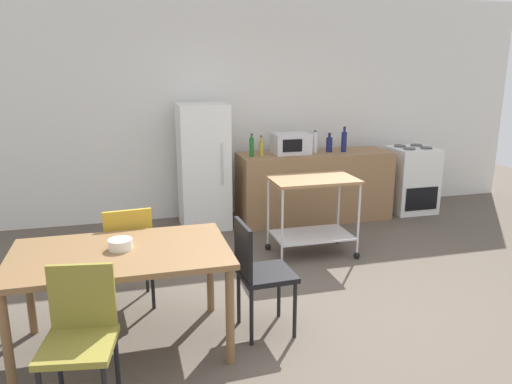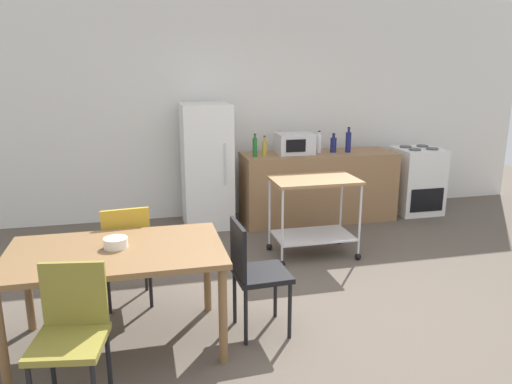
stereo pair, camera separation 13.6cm
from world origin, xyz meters
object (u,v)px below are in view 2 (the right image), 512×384
chair_mustard (126,248)px  chair_black (253,269)px  bottle_sparkling_water (319,143)px  fruit_bowl (116,243)px  dining_table (116,260)px  stove_oven (416,180)px  refrigerator (207,166)px  bottle_olive_oil (255,147)px  bottle_soy_sauce (333,144)px  bottle_wine (348,142)px  chair_olive (71,330)px  kitchen_cart (314,204)px  microwave (295,144)px  bottle_vinegar (265,148)px

chair_mustard → chair_black: size_ratio=1.00×
bottle_sparkling_water → fruit_bowl: size_ratio=1.67×
dining_table → stove_oven: size_ratio=1.63×
bottle_sparkling_water → refrigerator: bearing=177.3°
chair_black → bottle_olive_oil: size_ratio=3.12×
chair_mustard → bottle_sparkling_water: bearing=-146.9°
bottle_olive_oil → bottle_sparkling_water: (0.88, 0.10, -0.00)m
fruit_bowl → bottle_soy_sauce: bearing=43.4°
bottle_wine → dining_table: bearing=-138.6°
chair_olive → fruit_bowl: chair_olive is taller
kitchen_cart → bottle_wine: (0.88, 1.15, 0.47)m
dining_table → bottle_wine: 3.81m
chair_black → microwave: 2.89m
stove_oven → refrigerator: (-2.90, 0.08, 0.32)m
microwave → stove_oven: bearing=-0.1°
chair_olive → stove_oven: 5.25m
dining_table → bottle_sparkling_water: bearing=46.2°
bottle_vinegar → chair_mustard: bearing=-131.8°
dining_table → bottle_vinegar: bottle_vinegar is taller
chair_olive → bottle_soy_sauce: size_ratio=3.60×
kitchen_cart → bottle_olive_oil: 1.26m
chair_black → bottle_wine: (1.86, 2.55, 0.52)m
microwave → bottle_sparkling_water: (0.33, 0.01, -0.01)m
bottle_vinegar → bottle_sparkling_water: size_ratio=0.89×
chair_mustard → refrigerator: bearing=-121.2°
stove_oven → bottle_olive_oil: 2.39m
chair_mustard → fruit_bowl: 0.66m
stove_oven → fruit_bowl: bearing=-147.1°
bottle_vinegar → fruit_bowl: bottle_vinegar is taller
chair_olive → bottle_vinegar: bottle_vinegar is taller
fruit_bowl → stove_oven: bearing=32.9°
bottle_sparkling_water → chair_olive: bearing=-130.1°
kitchen_cart → bottle_sparkling_water: size_ratio=3.23×
bottle_vinegar → stove_oven: bearing=1.3°
bottle_sparkling_water → fruit_bowl: bearing=-134.2°
bottle_olive_oil → bottle_soy_sauce: bearing=4.0°
bottle_vinegar → fruit_bowl: (-1.72, -2.48, -0.21)m
chair_black → stove_oven: stove_oven is taller
stove_oven → bottle_vinegar: bottle_vinegar is taller
chair_black → refrigerator: size_ratio=0.57×
chair_olive → bottle_wine: size_ratio=2.71×
chair_mustard → kitchen_cart: size_ratio=0.98×
chair_olive → bottle_soy_sauce: bearing=57.3°
chair_mustard → kitchen_cart: bearing=-165.0°
chair_black → chair_olive: 1.37m
chair_black → refrigerator: 2.70m
bottle_soy_sauce → microwave: bearing=178.6°
kitchen_cart → chair_olive: bearing=-137.9°
chair_olive → bottle_sparkling_water: bearing=59.4°
bottle_soy_sauce → bottle_wine: 0.20m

